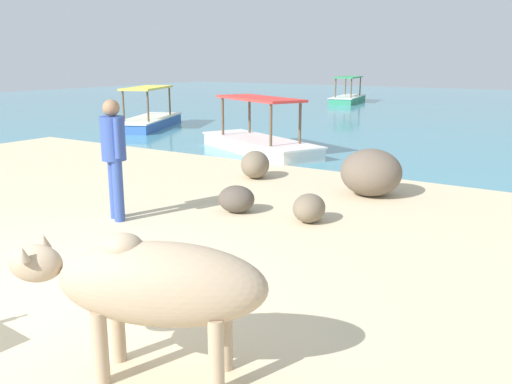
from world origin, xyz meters
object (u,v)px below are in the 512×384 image
cow (154,284)px  boat_blue (149,119)px  boat_green (348,97)px  boat_white (259,141)px  person_standing (114,151)px

cow → boat_blue: (-10.07, 10.30, -0.42)m
boat_green → boat_white: 15.73m
boat_green → person_standing: bearing=-175.6°
cow → boat_green: bearing=-94.1°
boat_green → boat_blue: 13.10m
boat_green → boat_white: same height
cow → boat_white: bearing=-86.4°
cow → boat_white: size_ratio=0.47×
boat_blue → boat_green: bearing=-29.7°
boat_white → boat_blue: (-5.56, 2.05, 0.00)m
boat_green → boat_white: size_ratio=1.00×
person_standing → boat_blue: (-7.00, 7.82, -0.70)m
boat_white → person_standing: bearing=129.0°
cow → boat_blue: bearing=-70.7°
cow → person_standing: person_standing is taller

